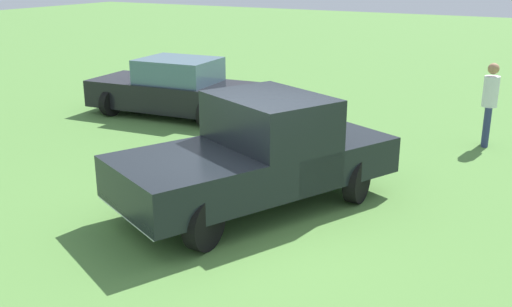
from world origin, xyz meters
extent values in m
plane|color=#54843D|center=(0.00, 0.00, 0.00)|extent=(80.00, 80.00, 0.00)
cylinder|color=black|center=(-1.16, 0.11, 0.38)|extent=(0.77, 0.22, 0.77)
cylinder|color=black|center=(-0.48, 1.60, 0.38)|extent=(0.77, 0.22, 0.77)
cylinder|color=black|center=(1.49, -1.11, 0.38)|extent=(0.77, 0.22, 0.77)
cylinder|color=black|center=(2.17, 0.38, 0.38)|extent=(0.77, 0.22, 0.77)
cube|color=black|center=(-0.74, 0.82, 0.72)|extent=(2.47, 2.52, 0.64)
cube|color=black|center=(0.75, 0.13, 1.10)|extent=(2.14, 2.37, 1.40)
cube|color=slate|center=(0.75, 0.13, 1.54)|extent=(1.87, 2.14, 0.48)
cube|color=black|center=(1.58, -0.25, 0.70)|extent=(2.80, 2.68, 0.60)
cube|color=silver|center=(-1.51, 1.18, 0.46)|extent=(0.89, 1.74, 0.16)
cylinder|color=black|center=(3.89, 6.49, 0.34)|extent=(0.67, 0.20, 0.67)
cylinder|color=black|center=(5.36, 6.62, 0.34)|extent=(0.67, 0.20, 0.67)
cylinder|color=black|center=(4.14, 3.66, 0.34)|extent=(0.67, 0.20, 0.67)
cylinder|color=black|center=(5.61, 3.79, 0.34)|extent=(0.67, 0.20, 0.67)
cube|color=black|center=(4.75, 5.14, 0.54)|extent=(2.11, 4.44, 0.68)
cube|color=slate|center=(4.77, 4.92, 1.18)|extent=(1.69, 2.02, 0.60)
cylinder|color=navy|center=(5.97, -2.40, 0.43)|extent=(0.14, 0.14, 0.87)
cylinder|color=navy|center=(5.77, -2.44, 0.43)|extent=(0.14, 0.14, 0.87)
cylinder|color=silver|center=(5.87, -2.42, 1.20)|extent=(0.38, 0.38, 0.65)
sphere|color=#A87A56|center=(5.87, -2.42, 1.68)|extent=(0.24, 0.24, 0.24)
camera|label=1|loc=(-7.26, -4.15, 3.77)|focal=41.51mm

